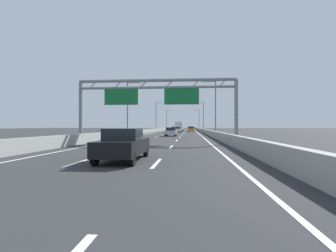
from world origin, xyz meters
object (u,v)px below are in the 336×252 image
at_px(streetlamp_right_far, 203,115).
at_px(yellow_car, 174,128).
at_px(streetlamp_left_mid, 129,105).
at_px(box_truck, 179,126).
at_px(sign_gantry, 155,95).
at_px(orange_car, 191,129).
at_px(streetlamp_left_distant, 167,118).
at_px(silver_car, 171,132).
at_px(streetlamp_left_far, 157,115).
at_px(white_car, 177,130).
at_px(blue_car, 177,128).
at_px(streetlamp_right_distant, 199,118).
at_px(streetlamp_right_mid, 214,104).
at_px(black_car, 124,144).

xyz_separation_m(streetlamp_right_far, yellow_car, (-10.99, 26.39, -4.63)).
distance_m(streetlamp_left_mid, box_truck, 38.73).
height_order(sign_gantry, orange_car, sign_gantry).
bearing_deg(streetlamp_left_distant, orange_car, -76.05).
height_order(silver_car, box_truck, box_truck).
relative_size(streetlamp_left_far, yellow_car, 2.05).
height_order(streetlamp_left_distant, white_car, streetlamp_left_distant).
distance_m(streetlamp_left_far, streetlamp_left_distant, 38.21).
height_order(orange_car, blue_car, orange_car).
bearing_deg(silver_car, streetlamp_right_distant, 84.61).
height_order(sign_gantry, streetlamp_right_mid, streetlamp_right_mid).
xyz_separation_m(streetlamp_left_mid, orange_car, (11.10, 31.75, -4.61)).
xyz_separation_m(sign_gantry, streetlamp_left_far, (-7.34, 57.39, 0.60)).
bearing_deg(streetlamp_right_distant, orange_car, -94.90).
distance_m(white_car, blue_car, 68.22).
bearing_deg(sign_gantry, box_truck, 89.95).
bearing_deg(streetlamp_right_mid, orange_car, 96.88).
bearing_deg(streetlamp_right_far, orange_car, -120.68).
distance_m(streetlamp_right_mid, streetlamp_right_distant, 76.42).
height_order(yellow_car, blue_car, yellow_car).
xyz_separation_m(black_car, white_car, (-0.02, 54.39, -0.01)).
height_order(streetlamp_right_mid, streetlamp_right_far, same).
relative_size(streetlamp_right_distant, blue_car, 2.14).
xyz_separation_m(sign_gantry, streetlamp_left_distant, (-7.34, 95.60, 0.60)).
xyz_separation_m(streetlamp_left_distant, yellow_car, (3.94, -11.82, -4.63)).
bearing_deg(black_car, sign_gantry, 90.90).
bearing_deg(streetlamp_right_far, sign_gantry, -97.53).
relative_size(streetlamp_left_distant, streetlamp_right_distant, 1.00).
relative_size(white_car, box_truck, 0.52).
bearing_deg(yellow_car, silver_car, -86.84).
bearing_deg(streetlamp_left_distant, sign_gantry, -85.61).
bearing_deg(streetlamp_left_far, white_car, -64.46).
relative_size(black_car, box_truck, 0.50).
relative_size(streetlamp_left_mid, streetlamp_right_far, 1.00).
height_order(yellow_car, black_car, black_car).
height_order(streetlamp_right_mid, white_car, streetlamp_right_mid).
xyz_separation_m(streetlamp_right_mid, black_car, (-7.39, -31.93, -4.62)).
relative_size(streetlamp_left_far, streetlamp_right_far, 1.00).
xyz_separation_m(streetlamp_left_distant, streetlamp_right_distant, (14.93, 0.00, 0.00)).
relative_size(streetlamp_left_far, orange_car, 2.06).
bearing_deg(yellow_car, streetlamp_right_distant, 47.09).
height_order(streetlamp_left_distant, blue_car, streetlamp_left_distant).
xyz_separation_m(streetlamp_left_far, yellow_car, (3.94, 26.39, -4.63)).
relative_size(streetlamp_left_mid, blue_car, 2.14).
height_order(streetlamp_right_mid, streetlamp_left_far, same).
xyz_separation_m(streetlamp_right_mid, streetlamp_left_distant, (-14.93, 76.42, 0.00)).
bearing_deg(streetlamp_left_far, streetlamp_left_distant, 90.00).
height_order(white_car, box_truck, box_truck).
distance_m(streetlamp_right_far, streetlamp_left_distant, 41.03).
relative_size(black_car, white_car, 0.96).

